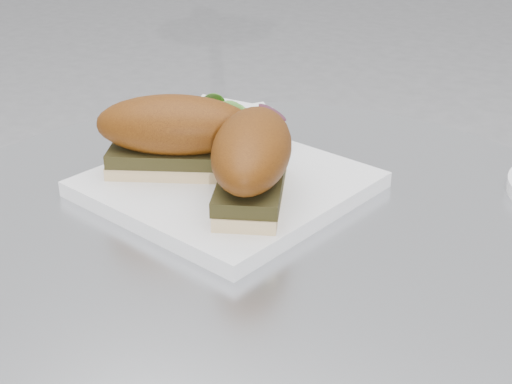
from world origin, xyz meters
TOP-DOWN VIEW (x-y plane):
  - plate at (-0.06, 0.05)m, footprint 0.29×0.29m
  - sandwich_left at (-0.11, 0.04)m, footprint 0.17×0.13m
  - sandwich_right at (-0.02, 0.02)m, footprint 0.13×0.18m
  - salad at (-0.10, 0.12)m, footprint 0.12×0.12m
  - napkin at (-0.12, 0.17)m, footprint 0.14×0.14m

SIDE VIEW (x-z plane):
  - plate at x=-0.06m, z-range 0.73..0.75m
  - napkin at x=-0.12m, z-range 0.73..0.75m
  - salad at x=-0.10m, z-range 0.75..0.80m
  - sandwich_left at x=-0.11m, z-range 0.75..0.83m
  - sandwich_right at x=-0.02m, z-range 0.75..0.83m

